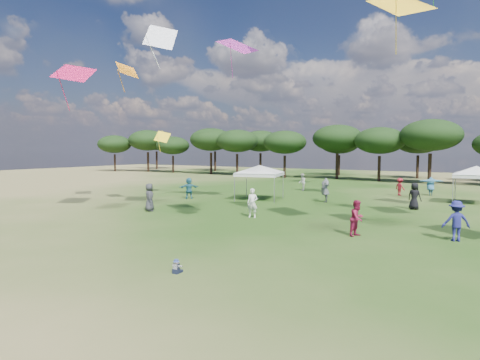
# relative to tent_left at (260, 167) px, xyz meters

# --- Properties ---
(ground) EXTENTS (140.00, 140.00, 0.00)m
(ground) POSITION_rel_tent_left_xyz_m (6.55, -20.62, -2.67)
(ground) COLOR #274715
(ground) RESTS_ON ground
(tree_line) EXTENTS (108.78, 17.63, 7.77)m
(tree_line) POSITION_rel_tent_left_xyz_m (8.94, 26.79, 2.76)
(tree_line) COLOR black
(tree_line) RESTS_ON ground
(tent_left) EXTENTS (6.60, 6.60, 3.09)m
(tent_left) POSITION_rel_tent_left_xyz_m (0.00, 0.00, 0.00)
(tent_left) COLOR gray
(tent_left) RESTS_ON ground
(tent_right) EXTENTS (5.95, 5.95, 3.13)m
(tent_right) POSITION_rel_tent_left_xyz_m (14.82, 6.22, 0.04)
(tent_right) COLOR gray
(tent_right) RESTS_ON ground
(toddler) EXTENTS (0.32, 0.35, 0.47)m
(toddler) POSITION_rel_tent_left_xyz_m (6.88, -18.18, -2.46)
(toddler) COLOR black
(toddler) RESTS_ON ground
(festival_crowd) EXTENTS (28.28, 21.09, 1.90)m
(festival_crowd) POSITION_rel_tent_left_xyz_m (7.78, 0.30, -1.78)
(festival_crowd) COLOR #2A5E80
(festival_crowd) RESTS_ON ground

